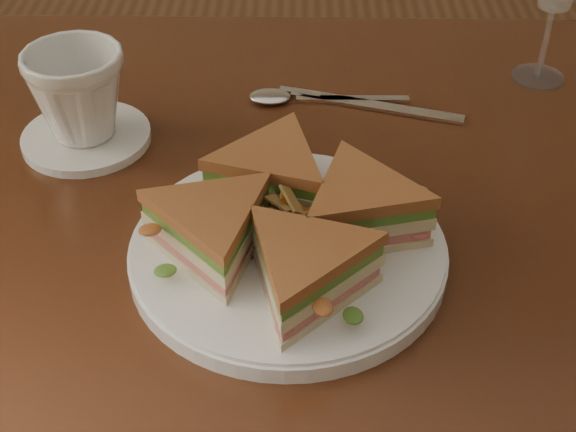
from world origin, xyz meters
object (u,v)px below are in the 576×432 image
Objects in this scene: plate at (288,252)px; saucer at (87,137)px; spoon at (290,98)px; coffee_cup at (78,94)px; knife at (363,105)px; table at (310,273)px; sandwich_wedges at (288,220)px.

saucer is at bearing 140.11° from plate.
spoon is 1.78× the size of coffee_cup.
knife is at bearing 33.40° from coffee_cup.
table is 0.21m from knife.
plate is (-0.02, -0.09, 0.11)m from table.
plate is 2.05× the size of saucer.
plate reaches higher than saucer.
knife is 0.31m from saucer.
spoon is at bearing 21.75° from saucer.
table is 0.21m from spoon.
sandwich_wedges is at bearing -20.78° from coffee_cup.
knife is (0.08, 0.26, -0.01)m from plate.
plate is 1.53× the size of spoon.
saucer is at bearing -149.18° from knife.
spoon and saucer have the same top height.
sandwich_wedges is (-0.02, -0.09, 0.14)m from table.
coffee_cup is at bearing 158.03° from table.
sandwich_wedges is at bearing -39.89° from saucer.
sandwich_wedges is at bearing -104.04° from plate.
spoon is 0.88× the size of knife.
table is 0.28m from saucer.
sandwich_wedges is 1.36× the size of knife.
coffee_cup is (-0.24, 0.10, 0.16)m from table.
sandwich_wedges is at bearing -103.96° from table.
table is 6.52× the size of spoon.
plate is 0.98× the size of sandwich_wedges.
saucer is at bearing 158.03° from table.
coffee_cup is (-0.30, -0.08, 0.06)m from knife.
coffee_cup reaches higher than sandwich_wedges.
spoon is at bearing 90.56° from plate.
spoon is at bearing 40.86° from coffee_cup.
knife is at bearing -7.15° from spoon.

